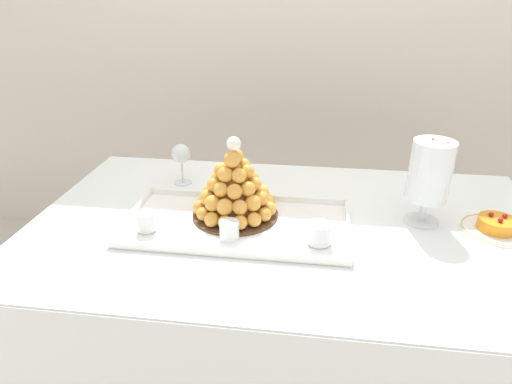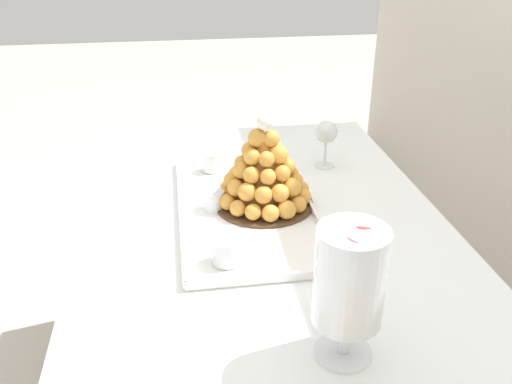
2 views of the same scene
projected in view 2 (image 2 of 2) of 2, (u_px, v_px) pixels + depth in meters
The scene contains 8 objects.
buffet_table at pixel (271, 272), 1.32m from camera, with size 1.53×0.91×0.74m.
serving_tray at pixel (245, 209), 1.41m from camera, with size 0.64×0.34×0.02m.
croquembouche at pixel (264, 173), 1.38m from camera, with size 0.26×0.26×0.25m.
dessert_cup_left at pixel (211, 163), 1.60m from camera, with size 0.05×0.05×0.05m.
dessert_cup_mid_left at pixel (214, 201), 1.39m from camera, with size 0.05×0.05×0.05m.
dessert_cup_centre at pixel (227, 251), 1.18m from camera, with size 0.06×0.06×0.06m.
macaron_goblet at pixel (350, 279), 0.88m from camera, with size 0.12×0.12×0.26m.
wine_glass at pixel (326, 134), 1.61m from camera, with size 0.07×0.07×0.14m.
Camera 2 is at (1.07, -0.20, 1.42)m, focal length 38.50 mm.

